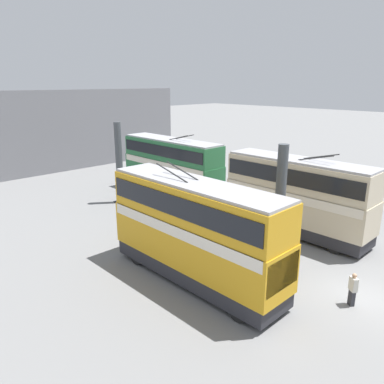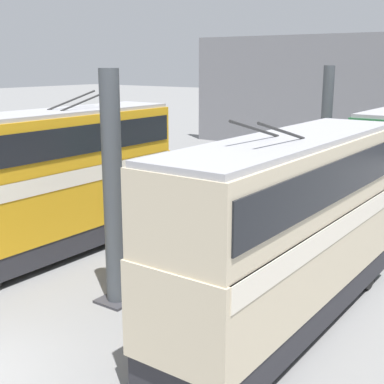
{
  "view_description": "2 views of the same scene",
  "coord_description": "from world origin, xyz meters",
  "views": [
    {
      "loc": [
        -5.74,
        16.82,
        9.91
      ],
      "look_at": [
        10.98,
        0.68,
        3.05
      ],
      "focal_mm": 35.0,
      "sensor_mm": 36.0,
      "label": 1
    },
    {
      "loc": [
        -5.82,
        -10.46,
        6.96
      ],
      "look_at": [
        8.39,
        -0.2,
        2.69
      ],
      "focal_mm": 50.0,
      "sensor_mm": 36.0,
      "label": 2
    }
  ],
  "objects": [
    {
      "name": "ground_plane",
      "position": [
        0.0,
        0.0,
        0.0
      ],
      "size": [
        240.0,
        240.0,
        0.0
      ],
      "primitive_type": "plane",
      "color": "slate"
    },
    {
      "name": "person_by_right_row",
      "position": [
        8.48,
        2.65,
        0.93
      ],
      "size": [
        0.26,
        0.43,
        1.74
      ],
      "rotation": [
        0.0,
        0.0,
        6.25
      ],
      "color": "#384251",
      "rests_on": "ground_plane"
    },
    {
      "name": "support_column_near",
      "position": [
        4.82,
        0.0,
        3.28
      ],
      "size": [
        1.01,
        1.01,
        6.81
      ],
      "color": "#42474C",
      "rests_on": "ground_plane"
    },
    {
      "name": "oil_drum",
      "position": [
        14.25,
        -2.8,
        0.45
      ],
      "size": [
        0.66,
        0.66,
        0.9
      ],
      "color": "#B28E23",
      "rests_on": "ground_plane"
    },
    {
      "name": "bus_right_near",
      "position": [
        6.64,
        4.67,
        3.01
      ],
      "size": [
        10.33,
        2.54,
        5.91
      ],
      "color": "black",
      "rests_on": "ground_plane"
    },
    {
      "name": "person_aisle_foreground",
      "position": [
        0.03,
        1.04,
        0.85
      ],
      "size": [
        0.48,
        0.44,
        1.62
      ],
      "rotation": [
        0.0,
        0.0,
        4.07
      ],
      "color": "#2D2D33",
      "rests_on": "ground_plane"
    },
    {
      "name": "support_column_far",
      "position": [
        20.42,
        0.0,
        3.28
      ],
      "size": [
        1.01,
        1.01,
        6.81
      ],
      "color": "#42474C",
      "rests_on": "ground_plane"
    },
    {
      "name": "depot_back_wall",
      "position": [
        34.92,
        0.0,
        4.55
      ],
      "size": [
        0.5,
        36.0,
        9.09
      ],
      "color": "slate",
      "rests_on": "ground_plane"
    },
    {
      "name": "bus_left_near",
      "position": [
        6.52,
        -4.67,
        2.91
      ],
      "size": [
        10.06,
        2.54,
        5.75
      ],
      "color": "black",
      "rests_on": "ground_plane"
    },
    {
      "name": "bus_left_far",
      "position": [
        19.19,
        -4.67,
        2.9
      ],
      "size": [
        10.72,
        2.54,
        5.7
      ],
      "color": "black",
      "rests_on": "ground_plane"
    }
  ]
}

